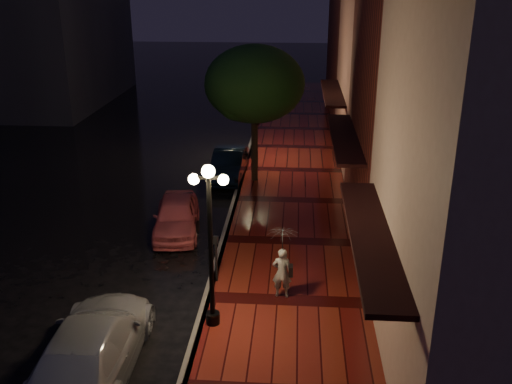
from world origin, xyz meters
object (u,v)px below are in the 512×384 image
at_px(silver_car, 93,346).
at_px(parking_meter, 216,254).
at_px(woman_with_umbrella, 282,252).
at_px(streetlamp_far, 254,109).
at_px(street_tree, 255,86).
at_px(pink_car, 176,215).
at_px(navy_car, 229,164).
at_px(streetlamp_near, 210,237).

relative_size(silver_car, parking_meter, 3.45).
bearing_deg(woman_with_umbrella, silver_car, 42.36).
height_order(streetlamp_far, silver_car, streetlamp_far).
height_order(street_tree, pink_car, street_tree).
relative_size(pink_car, navy_car, 0.96).
bearing_deg(navy_car, parking_meter, -84.05).
distance_m(streetlamp_far, navy_car, 3.24).
xyz_separation_m(streetlamp_far, pink_car, (-2.11, -8.27, -1.96)).
relative_size(street_tree, parking_meter, 4.02).
bearing_deg(streetlamp_near, street_tree, 88.65).
height_order(streetlamp_far, woman_with_umbrella, streetlamp_far).
height_order(streetlamp_near, streetlamp_far, same).
xyz_separation_m(silver_car, parking_meter, (2.26, 4.11, 0.30)).
distance_m(streetlamp_far, silver_car, 16.24).
distance_m(streetlamp_near, parking_meter, 2.69).
bearing_deg(navy_car, streetlamp_far, 69.84).
bearing_deg(woman_with_umbrella, street_tree, -77.96).
distance_m(pink_car, navy_car, 5.98).
xyz_separation_m(pink_car, woman_with_umbrella, (3.84, -4.26, 0.87)).
distance_m(navy_car, silver_car, 13.62).
bearing_deg(street_tree, silver_car, -101.86).
xyz_separation_m(streetlamp_far, street_tree, (0.26, -3.01, 1.64)).
bearing_deg(woman_with_umbrella, streetlamp_far, -78.89).
bearing_deg(parking_meter, streetlamp_near, -76.02).
height_order(street_tree, woman_with_umbrella, street_tree).
distance_m(navy_car, parking_meter, 9.46).
relative_size(streetlamp_far, navy_car, 1.10).
bearing_deg(navy_car, pink_car, -99.81).
bearing_deg(streetlamp_far, street_tree, -85.09).
xyz_separation_m(streetlamp_near, streetlamp_far, (0.00, 14.00, 0.00)).
bearing_deg(streetlamp_far, woman_with_umbrella, -82.14).
bearing_deg(woman_with_umbrella, pink_car, -44.71).
relative_size(streetlamp_far, street_tree, 0.74).
xyz_separation_m(streetlamp_far, silver_car, (-2.46, -15.94, -1.88)).
bearing_deg(pink_car, woman_with_umbrella, -55.50).
bearing_deg(woman_with_umbrella, parking_meter, -16.93).
xyz_separation_m(streetlamp_near, parking_meter, (-0.20, 2.17, -1.58)).
relative_size(streetlamp_far, woman_with_umbrella, 2.09).
height_order(streetlamp_near, navy_car, streetlamp_near).
distance_m(street_tree, navy_car, 3.85).
bearing_deg(silver_car, navy_car, -97.75).
relative_size(streetlamp_near, parking_meter, 2.99).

